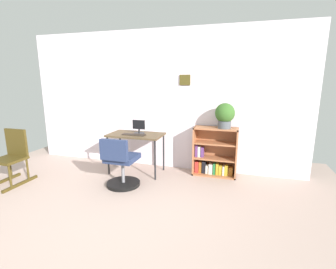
% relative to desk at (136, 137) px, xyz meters
% --- Properties ---
extents(ground_plane, '(6.24, 6.24, 0.00)m').
position_rel_desk_xyz_m(ground_plane, '(0.27, -1.66, -0.64)').
color(ground_plane, tan).
extents(wall_back, '(5.20, 0.12, 2.49)m').
position_rel_desk_xyz_m(wall_back, '(0.27, 0.49, 0.61)').
color(wall_back, silver).
rests_on(wall_back, ground_plane).
extents(desk, '(0.94, 0.54, 0.70)m').
position_rel_desk_xyz_m(desk, '(0.00, 0.00, 0.00)').
color(desk, brown).
rests_on(desk, ground_plane).
extents(monitor, '(0.22, 0.19, 0.24)m').
position_rel_desk_xyz_m(monitor, '(0.04, 0.04, 0.17)').
color(monitor, '#262628').
rests_on(monitor, desk).
extents(keyboard, '(0.40, 0.12, 0.02)m').
position_rel_desk_xyz_m(keyboard, '(0.01, -0.10, 0.07)').
color(keyboard, '#2E261F').
rests_on(keyboard, desk).
extents(office_chair, '(0.52, 0.55, 0.79)m').
position_rel_desk_xyz_m(office_chair, '(0.03, -0.64, -0.30)').
color(office_chair, black).
rests_on(office_chair, ground_plane).
extents(rocking_chair, '(0.42, 0.64, 0.85)m').
position_rel_desk_xyz_m(rocking_chair, '(-1.71, -0.97, -0.20)').
color(rocking_chair, '#413413').
rests_on(rocking_chair, ground_plane).
extents(bookshelf_low, '(0.73, 0.30, 0.84)m').
position_rel_desk_xyz_m(bookshelf_low, '(1.33, 0.30, -0.27)').
color(bookshelf_low, '#A2633E').
rests_on(bookshelf_low, ground_plane).
extents(potted_plant_on_shelf, '(0.32, 0.32, 0.41)m').
position_rel_desk_xyz_m(potted_plant_on_shelf, '(1.48, 0.24, 0.43)').
color(potted_plant_on_shelf, '#474C51').
rests_on(potted_plant_on_shelf, bookshelf_low).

